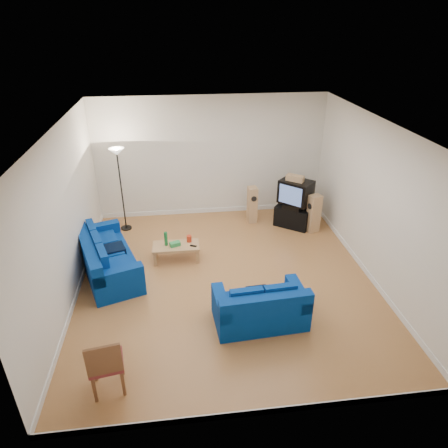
{
  "coord_description": "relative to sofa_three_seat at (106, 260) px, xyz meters",
  "views": [
    {
      "loc": [
        -0.9,
        -6.82,
        4.92
      ],
      "look_at": [
        0.0,
        0.4,
        1.1
      ],
      "focal_mm": 32.0,
      "sensor_mm": 36.0,
      "label": 1
    }
  ],
  "objects": [
    {
      "name": "room",
      "position": [
        2.51,
        -0.56,
        1.22
      ],
      "size": [
        6.01,
        6.51,
        3.21
      ],
      "color": "brown",
      "rests_on": "ground"
    },
    {
      "name": "sofa_three_seat",
      "position": [
        0.0,
        0.0,
        0.0
      ],
      "size": [
        1.64,
        2.43,
        0.87
      ],
      "rotation": [
        0.0,
        0.0,
        -1.24
      ],
      "color": "navy",
      "rests_on": "ground"
    },
    {
      "name": "sofa_loveseat",
      "position": [
        2.94,
        -1.96,
        -0.02
      ],
      "size": [
        1.66,
        1.0,
        0.8
      ],
      "rotation": [
        0.0,
        0.0,
        0.07
      ],
      "color": "navy",
      "rests_on": "ground"
    },
    {
      "name": "coffee_table",
      "position": [
        1.49,
        0.35,
        -0.0
      ],
      "size": [
        1.03,
        0.52,
        0.37
      ],
      "rotation": [
        0.0,
        0.0,
        -0.01
      ],
      "color": "tan",
      "rests_on": "ground"
    },
    {
      "name": "bottle",
      "position": [
        1.28,
        0.37,
        0.21
      ],
      "size": [
        0.09,
        0.09,
        0.32
      ],
      "primitive_type": "cylinder",
      "rotation": [
        0.0,
        0.0,
        0.21
      ],
      "color": "#197233",
      "rests_on": "coffee_table"
    },
    {
      "name": "tissue_box",
      "position": [
        1.47,
        0.31,
        0.1
      ],
      "size": [
        0.26,
        0.2,
        0.09
      ],
      "primitive_type": "cube",
      "rotation": [
        0.0,
        0.0,
        0.35
      ],
      "color": "green",
      "rests_on": "coffee_table"
    },
    {
      "name": "red_canister",
      "position": [
        1.79,
        0.46,
        0.13
      ],
      "size": [
        0.13,
        0.13,
        0.15
      ],
      "primitive_type": "cylinder",
      "rotation": [
        0.0,
        0.0,
        -0.26
      ],
      "color": "red",
      "rests_on": "coffee_table"
    },
    {
      "name": "remote",
      "position": [
        1.87,
        0.24,
        0.06
      ],
      "size": [
        0.16,
        0.1,
        0.02
      ],
      "primitive_type": "cube",
      "rotation": [
        0.0,
        0.0,
        -0.43
      ],
      "color": "black",
      "rests_on": "coffee_table"
    },
    {
      "name": "tv_stand",
      "position": [
        4.53,
        1.61,
        -0.05
      ],
      "size": [
        1.0,
        0.92,
        0.54
      ],
      "primitive_type": "cube",
      "rotation": [
        0.0,
        0.0,
        -0.64
      ],
      "color": "black",
      "rests_on": "ground"
    },
    {
      "name": "av_receiver",
      "position": [
        4.5,
        1.57,
        0.27
      ],
      "size": [
        0.6,
        0.58,
        0.11
      ],
      "primitive_type": "cube",
      "rotation": [
        0.0,
        0.0,
        -0.63
      ],
      "color": "black",
      "rests_on": "tv_stand"
    },
    {
      "name": "television",
      "position": [
        4.57,
        1.66,
        0.62
      ],
      "size": [
        0.95,
        0.94,
        0.6
      ],
      "rotation": [
        0.0,
        0.0,
        -0.77
      ],
      "color": "black",
      "rests_on": "av_receiver"
    },
    {
      "name": "centre_speaker",
      "position": [
        4.52,
        1.65,
        1.0
      ],
      "size": [
        0.45,
        0.41,
        0.15
      ],
      "primitive_type": "cube",
      "rotation": [
        0.0,
        0.0,
        -0.67
      ],
      "color": "tan",
      "rests_on": "television"
    },
    {
      "name": "speaker_left",
      "position": [
        3.53,
        2.0,
        0.17
      ],
      "size": [
        0.24,
        0.31,
        0.97
      ],
      "rotation": [
        0.0,
        0.0,
        0.07
      ],
      "color": "tan",
      "rests_on": "ground"
    },
    {
      "name": "speaker_right",
      "position": [
        4.96,
        1.26,
        0.17
      ],
      "size": [
        0.35,
        0.31,
        0.99
      ],
      "rotation": [
        0.0,
        0.0,
        -1.25
      ],
      "color": "tan",
      "rests_on": "ground"
    },
    {
      "name": "floor_lamp",
      "position": [
        0.22,
        1.99,
        1.45
      ],
      "size": [
        0.37,
        0.37,
        2.14
      ],
      "color": "black",
      "rests_on": "ground"
    },
    {
      "name": "dining_chair",
      "position": [
        0.45,
        -3.14,
        0.24
      ],
      "size": [
        0.55,
        0.55,
        1.01
      ],
      "rotation": [
        0.0,
        0.0,
        0.16
      ],
      "color": "brown",
      "rests_on": "ground"
    }
  ]
}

